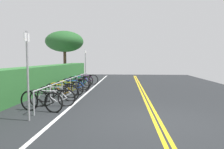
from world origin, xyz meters
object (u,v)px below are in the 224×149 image
Objects in this scene: bicycle_3 at (61,90)px; sign_post_near at (28,68)px; bicycle_5 at (74,86)px; bicycle_9 at (87,79)px; sign_post_far at (85,63)px; bicycle_4 at (69,88)px; bicycle_7 at (79,82)px; bicycle_8 at (81,81)px; bike_rack at (70,82)px; bicycle_2 at (58,94)px; bicycle_1 at (53,98)px; tree_mid at (65,42)px; bicycle_0 at (41,101)px; bicycle_6 at (75,84)px.

bicycle_3 is 3.97m from sign_post_near.
bicycle_9 reaches higher than bicycle_5.
sign_post_far is (6.47, 0.09, 1.19)m from bicycle_3.
bicycle_4 is at bearing -177.62° from sign_post_far.
bicycle_4 is at bearing -178.65° from bicycle_7.
bicycle_5 is 1.04× the size of bicycle_8.
bicycle_9 reaches higher than bicycle_4.
bike_rack is 5.32× the size of bicycle_2.
bicycle_1 is 0.93m from bicycle_2.
bicycle_7 is at bearing 175.23° from bicycle_9.
bicycle_7 is at bearing 0.82° from bike_rack.
bicycle_2 is at bearing -178.08° from bike_rack.
bike_rack is 5.40× the size of bicycle_3.
bicycle_5 is 5.64m from sign_post_near.
bicycle_9 is at bearing -147.82° from tree_mid.
sign_post_far is at bearing 3.30° from bicycle_7.
bicycle_8 is at bearing 164.90° from bicycle_9.
bicycle_0 is 0.64× the size of sign_post_near.
bicycle_0 is 7.93m from bicycle_9.
bicycle_1 is 3.63m from bicycle_5.
sign_post_far is (1.21, 0.32, 1.17)m from bicycle_9.
bicycle_0 is 0.97× the size of bicycle_6.
bicycle_4 reaches higher than bicycle_6.
sign_post_near reaches higher than bicycle_1.
bicycle_1 is 12.60m from tree_mid.
bicycle_2 is 1.04× the size of bicycle_4.
sign_post_near is at bearing -175.83° from bicycle_0.
bicycle_6 is at bearing 9.64° from bicycle_5.
bicycle_2 is 4.44m from bicycle_7.
tree_mid is (12.62, 2.85, 3.06)m from bicycle_0.
sign_post_near is at bearing -178.48° from bicycle_8.
bicycle_2 is 0.38× the size of tree_mid.
tree_mid is at bearing 12.74° from bicycle_0.
bike_rack is at bearing 178.31° from bicycle_9.
bicycle_6 is 8.53m from tree_mid.
bicycle_8 reaches higher than bicycle_3.
bike_rack is 3.52× the size of sign_post_far.
bicycle_1 is 1.04× the size of bicycle_7.
bicycle_3 is 0.97× the size of bicycle_5.
bike_rack is 5.11m from sign_post_near.
bicycle_3 is at bearing -179.21° from sign_post_far.
bicycle_1 is 6.29m from bicycle_8.
bicycle_5 is at bearing -0.72° from bicycle_0.
tree_mid is (9.17, 2.87, 3.07)m from bicycle_4.
tree_mid reaches higher than sign_post_near.
sign_post_far reaches higher than bicycle_4.
bicycle_5 is 3.52m from bicycle_9.
sign_post_far reaches higher than bike_rack.
bicycle_4 is 5.82m from sign_post_far.
bicycle_1 is 8.46m from sign_post_far.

